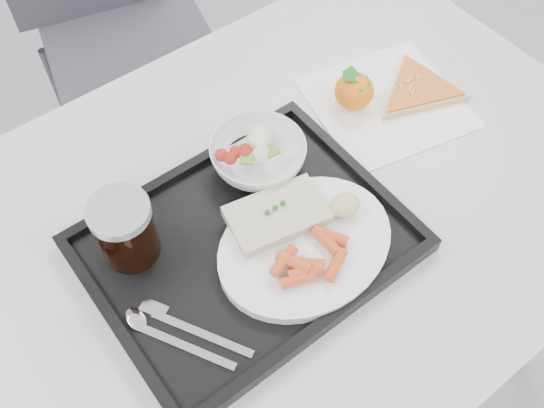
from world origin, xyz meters
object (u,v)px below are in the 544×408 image
Objects in this scene: tray at (247,245)px; table at (271,233)px; tangerine at (354,91)px; pizza_slice at (419,89)px; chair at (111,10)px; cola_glass at (125,229)px; dinner_plate at (305,246)px; salad_bowl at (258,155)px.

table is at bearing 24.95° from tray.
tangerine is at bearing 21.10° from tray.
chair is at bearing 105.79° from pizza_slice.
pizza_slice is (0.57, -0.02, -0.06)m from cola_glass.
tangerine is (0.46, 0.03, -0.04)m from cola_glass.
cola_glass is 1.22× the size of tangerine.
chair reaches higher than pizza_slice.
table is 1.29× the size of chair.
dinner_plate is 0.26m from cola_glass.
dinner_plate is 3.05× the size of tangerine.
dinner_plate is at bearing -37.04° from cola_glass.
cola_glass is at bearing 146.56° from tray.
table is 0.28m from tangerine.
tangerine is at bearing 156.08° from pizza_slice.
salad_bowl is at bearing 76.80° from dinner_plate.
chair reaches higher than tray.
cola_glass is at bearing 163.85° from table.
salad_bowl is at bearing -97.48° from chair.
salad_bowl is at bearing 3.57° from cola_glass.
salad_bowl is 0.69× the size of pizza_slice.
dinner_plate is 1.78× the size of salad_bowl.
chair is at bearing 81.49° from dinner_plate.
pizza_slice is at bearing 6.39° from table.
cola_glass is at bearing -113.42° from chair.
salad_bowl is at bearing 66.82° from table.
tray is at bearing -102.93° from chair.
salad_bowl is (-0.10, -0.77, 0.25)m from chair.
tray is 4.17× the size of cola_glass.
cola_glass is (-0.20, 0.15, 0.05)m from dinner_plate.
chair is 0.87m from pizza_slice.
chair is 0.90m from cola_glass.
table is 0.11m from tray.
cola_glass is 0.57m from pizza_slice.
table is 2.67× the size of tray.
dinner_plate is at bearing -103.20° from salad_bowl.
pizza_slice is at bearing 9.54° from tray.
cola_glass is (-0.21, 0.06, 0.14)m from table.
tray is at bearing -170.46° from pizza_slice.
chair is 10.50× the size of tangerine.
cola_glass is at bearing 178.03° from pizza_slice.
cola_glass reaches higher than tangerine.
cola_glass is at bearing -176.18° from tangerine.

